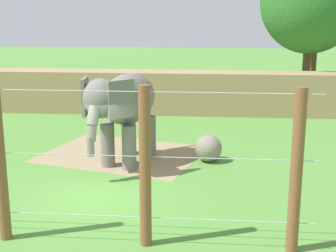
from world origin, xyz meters
The scene contains 7 objects.
ground_plane centered at (0.00, 0.00, 0.00)m, with size 120.00×120.00×0.00m, color #518938.
dirt_patch centered at (-0.11, 4.17, 0.00)m, with size 5.72×4.40×0.01m, color #937F5B.
embankment_wall centered at (0.00, 12.02, 1.11)m, with size 36.00×1.80×2.22m, color #997F56.
elephant centered at (0.21, 2.98, 2.16)m, with size 2.53×4.23×3.26m.
enrichment_ball centered at (3.18, 3.56, 0.49)m, with size 0.98×0.98×0.98m, color gray.
cable_fence centered at (0.04, -2.97, 1.88)m, with size 11.22×0.27×3.76m.
tree_far_left centered at (8.55, 14.31, 5.87)m, with size 5.45×5.45×8.74m.
Camera 1 is at (3.20, -13.07, 5.29)m, focal length 50.93 mm.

